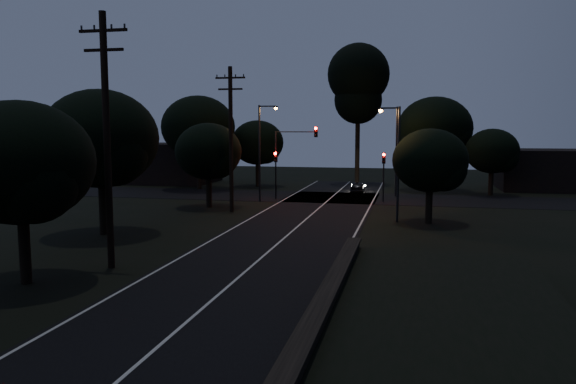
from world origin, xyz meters
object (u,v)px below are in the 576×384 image
at_px(utility_pole_far, 231,137).
at_px(tall_pine, 358,83).
at_px(streetlight_c, 396,156).
at_px(signal_left, 276,166).
at_px(streetlight_a, 262,146).
at_px(signal_mast, 295,149).
at_px(streetlight_b, 394,145).
at_px(signal_right, 384,168).
at_px(car, 357,187).
at_px(utility_pole_mid, 107,137).

distance_m(utility_pole_far, tall_pine, 24.67).
relative_size(tall_pine, streetlight_c, 2.03).
bearing_deg(tall_pine, signal_left, -110.46).
relative_size(tall_pine, streetlight_a, 1.91).
bearing_deg(tall_pine, signal_mast, -104.62).
height_order(streetlight_a, streetlight_b, same).
distance_m(tall_pine, streetlight_a, 19.22).
xyz_separation_m(signal_right, car, (-2.70, 6.01, -2.30)).
relative_size(signal_left, streetlight_c, 0.55).
xyz_separation_m(utility_pole_far, streetlight_c, (11.83, -2.00, -1.13)).
bearing_deg(signal_left, tall_pine, 69.54).
relative_size(utility_pole_mid, utility_pole_far, 1.05).
distance_m(streetlight_a, car, 11.52).
relative_size(signal_left, streetlight_a, 0.51).
bearing_deg(signal_mast, car, 51.27).
xyz_separation_m(signal_right, streetlight_c, (1.23, -9.99, 1.51)).
height_order(tall_pine, streetlight_b, tall_pine).
xyz_separation_m(utility_pole_mid, car, (7.90, 31.00, -5.20)).
relative_size(streetlight_a, car, 2.52).
distance_m(utility_pole_mid, tall_pine, 40.95).
bearing_deg(car, signal_mast, 49.57).
bearing_deg(car, signal_right, 112.45).
height_order(signal_left, signal_mast, signal_mast).
xyz_separation_m(streetlight_b, streetlight_c, (0.52, -14.00, -0.29)).
relative_size(streetlight_a, streetlight_b, 1.00).
xyz_separation_m(tall_pine, streetlight_a, (-6.31, -17.00, -6.37)).
xyz_separation_m(utility_pole_mid, signal_mast, (3.09, 24.99, -1.40)).
distance_m(utility_pole_mid, signal_right, 27.30).
distance_m(streetlight_a, streetlight_b, 12.19).
relative_size(utility_pole_mid, streetlight_c, 1.47).
height_order(signal_left, streetlight_b, streetlight_b).
distance_m(signal_left, streetlight_c, 14.52).
xyz_separation_m(signal_mast, car, (4.82, 6.01, -3.80)).
distance_m(signal_right, streetlight_a, 10.26).
distance_m(signal_mast, car, 8.59).
xyz_separation_m(signal_right, streetlight_a, (-9.91, -1.99, 1.80)).
relative_size(signal_left, signal_mast, 0.66).
bearing_deg(streetlight_b, utility_pole_far, -133.30).
height_order(signal_mast, streetlight_c, streetlight_c).
height_order(signal_left, signal_right, same).
height_order(utility_pole_far, signal_right, utility_pole_far).
relative_size(utility_pole_far, signal_left, 2.56).
bearing_deg(streetlight_c, streetlight_b, 92.14).
bearing_deg(utility_pole_far, streetlight_c, -9.60).
relative_size(signal_left, streetlight_b, 0.51).
bearing_deg(streetlight_b, car, 149.56).
bearing_deg(signal_left, streetlight_a, -109.59).
xyz_separation_m(tall_pine, signal_left, (-5.60, -15.01, -8.17)).
xyz_separation_m(streetlight_b, car, (-3.40, 2.00, -4.09)).
relative_size(tall_pine, car, 4.80).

